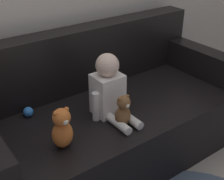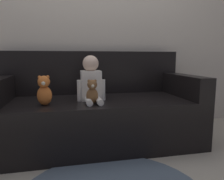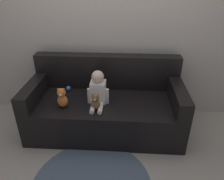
# 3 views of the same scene
# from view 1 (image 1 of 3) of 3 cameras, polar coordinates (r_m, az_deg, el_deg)

# --- Properties ---
(ground_plane) EXTENTS (12.00, 12.00, 0.00)m
(ground_plane) POSITION_cam_1_polar(r_m,az_deg,el_deg) (2.50, -0.08, -11.89)
(ground_plane) COLOR #B7AD99
(couch) EXTENTS (1.99, 0.92, 0.94)m
(couch) POSITION_cam_1_polar(r_m,az_deg,el_deg) (2.34, -0.93, -5.02)
(couch) COLOR black
(couch) RESTS_ON ground_plane
(person_baby) EXTENTS (0.27, 0.37, 0.43)m
(person_baby) POSITION_cam_1_polar(r_m,az_deg,el_deg) (2.04, -0.54, -0.03)
(person_baby) COLOR white
(person_baby) RESTS_ON couch
(teddy_bear_brown) EXTENTS (0.11, 0.10, 0.22)m
(teddy_bear_brown) POSITION_cam_1_polar(r_m,az_deg,el_deg) (1.96, 2.05, -3.88)
(teddy_bear_brown) COLOR brown
(teddy_bear_brown) RESTS_ON couch
(plush_toy_side) EXTENTS (0.13, 0.12, 0.26)m
(plush_toy_side) POSITION_cam_1_polar(r_m,az_deg,el_deg) (1.79, -9.10, -6.96)
(plush_toy_side) COLOR orange
(plush_toy_side) RESTS_ON couch
(toy_ball) EXTENTS (0.07, 0.07, 0.07)m
(toy_ball) POSITION_cam_1_polar(r_m,az_deg,el_deg) (2.16, -15.07, -3.89)
(toy_ball) COLOR #337FDB
(toy_ball) RESTS_ON couch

